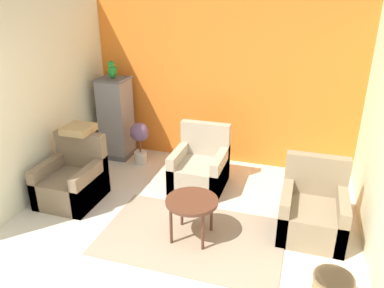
{
  "coord_description": "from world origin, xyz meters",
  "views": [
    {
      "loc": [
        1.31,
        -2.57,
        2.77
      ],
      "look_at": [
        0.0,
        1.6,
        0.93
      ],
      "focal_mm": 35.0,
      "sensor_mm": 36.0,
      "label": 1
    }
  ],
  "objects": [
    {
      "name": "coffee_table",
      "position": [
        0.2,
        0.96,
        0.46
      ],
      "size": [
        0.61,
        0.61,
        0.52
      ],
      "color": "#512D1E",
      "rests_on": "ground_plane"
    },
    {
      "name": "area_rug",
      "position": [
        0.2,
        0.96,
        0.01
      ],
      "size": [
        2.15,
        1.35,
        0.01
      ],
      "color": "gray",
      "rests_on": "ground_plane"
    },
    {
      "name": "potted_plant",
      "position": [
        -1.24,
        2.65,
        0.47
      ],
      "size": [
        0.34,
        0.31,
        0.72
      ],
      "color": "beige",
      "rests_on": "ground_plane"
    },
    {
      "name": "throw_pillow",
      "position": [
        -1.64,
        1.58,
        0.95
      ],
      "size": [
        0.38,
        0.38,
        0.1
      ],
      "color": "tan",
      "rests_on": "armchair_left"
    },
    {
      "name": "wall_left",
      "position": [
        -2.17,
        1.6,
        1.32
      ],
      "size": [
        0.06,
        3.2,
        2.65
      ],
      "color": "beige",
      "rests_on": "ground_plane"
    },
    {
      "name": "parrot",
      "position": [
        -1.74,
        2.81,
        1.52
      ],
      "size": [
        0.13,
        0.24,
        0.29
      ],
      "color": "#1E842D",
      "rests_on": "birdcage"
    },
    {
      "name": "birdcage",
      "position": [
        -1.74,
        2.81,
        0.7
      ],
      "size": [
        0.48,
        0.48,
        1.39
      ],
      "color": "#555559",
      "rests_on": "ground_plane"
    },
    {
      "name": "armchair_left",
      "position": [
        -1.64,
        1.3,
        0.28
      ],
      "size": [
        0.75,
        0.8,
        0.9
      ],
      "color": "#7A664C",
      "rests_on": "ground_plane"
    },
    {
      "name": "wall_back_accent",
      "position": [
        0.0,
        3.23,
        1.32
      ],
      "size": [
        4.4,
        0.06,
        2.65
      ],
      "color": "orange",
      "rests_on": "ground_plane"
    },
    {
      "name": "armchair_middle",
      "position": [
        -0.07,
        2.22,
        0.28
      ],
      "size": [
        0.75,
        0.8,
        0.9
      ],
      "color": "tan",
      "rests_on": "ground_plane"
    },
    {
      "name": "armchair_right",
      "position": [
        1.54,
        1.49,
        0.28
      ],
      "size": [
        0.75,
        0.8,
        0.9
      ],
      "color": "#8E7A5B",
      "rests_on": "ground_plane"
    }
  ]
}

